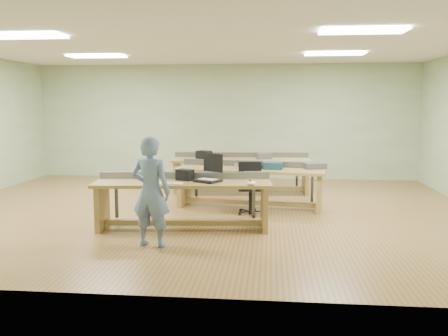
{
  "coord_description": "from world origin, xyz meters",
  "views": [
    {
      "loc": [
        1.23,
        -8.52,
        1.93
      ],
      "look_at": [
        0.44,
        -0.6,
        0.87
      ],
      "focal_mm": 38.0,
      "sensor_mm": 36.0,
      "label": 1
    }
  ],
  "objects_px": {
    "workbench_front": "(183,194)",
    "camera_bag": "(185,175)",
    "parts_bin_teal": "(273,166)",
    "person": "(151,192)",
    "mug": "(260,167)",
    "parts_bin_grey": "(315,166)",
    "workbench_back": "(241,167)",
    "task_chair": "(250,195)",
    "laptop_base": "(208,181)",
    "drinks_can": "(236,166)",
    "workbench_mid": "(250,178)"
  },
  "relations": [
    {
      "from": "workbench_front",
      "to": "camera_bag",
      "type": "xyz_separation_m",
      "value": [
        0.01,
        0.12,
        0.28
      ]
    },
    {
      "from": "camera_bag",
      "to": "parts_bin_teal",
      "type": "bearing_deg",
      "value": 71.39
    },
    {
      "from": "person",
      "to": "mug",
      "type": "distance_m",
      "value": 2.93
    },
    {
      "from": "person",
      "to": "parts_bin_grey",
      "type": "height_order",
      "value": "person"
    },
    {
      "from": "workbench_back",
      "to": "camera_bag",
      "type": "xyz_separation_m",
      "value": [
        -0.7,
        -3.12,
        0.28
      ]
    },
    {
      "from": "task_chair",
      "to": "workbench_front",
      "type": "bearing_deg",
      "value": -138.09
    },
    {
      "from": "task_chair",
      "to": "laptop_base",
      "type": "bearing_deg",
      "value": -124.75
    },
    {
      "from": "workbench_back",
      "to": "parts_bin_teal",
      "type": "xyz_separation_m",
      "value": [
        0.7,
        -1.63,
        0.25
      ]
    },
    {
      "from": "person",
      "to": "parts_bin_teal",
      "type": "relative_size",
      "value": 4.19
    },
    {
      "from": "workbench_back",
      "to": "task_chair",
      "type": "distance_m",
      "value": 2.13
    },
    {
      "from": "camera_bag",
      "to": "task_chair",
      "type": "distance_m",
      "value": 1.52
    },
    {
      "from": "mug",
      "to": "drinks_can",
      "type": "relative_size",
      "value": 1.04
    },
    {
      "from": "workbench_front",
      "to": "task_chair",
      "type": "bearing_deg",
      "value": 44.03
    },
    {
      "from": "workbench_mid",
      "to": "workbench_back",
      "type": "relative_size",
      "value": 0.93
    },
    {
      "from": "workbench_back",
      "to": "camera_bag",
      "type": "bearing_deg",
      "value": -105.61
    },
    {
      "from": "workbench_front",
      "to": "laptop_base",
      "type": "bearing_deg",
      "value": -5.97
    },
    {
      "from": "drinks_can",
      "to": "mug",
      "type": "bearing_deg",
      "value": 6.61
    },
    {
      "from": "parts_bin_grey",
      "to": "drinks_can",
      "type": "distance_m",
      "value": 1.48
    },
    {
      "from": "person",
      "to": "parts_bin_teal",
      "type": "bearing_deg",
      "value": -112.5
    },
    {
      "from": "task_chair",
      "to": "parts_bin_teal",
      "type": "bearing_deg",
      "value": 42.79
    },
    {
      "from": "laptop_base",
      "to": "parts_bin_teal",
      "type": "bearing_deg",
      "value": 86.89
    },
    {
      "from": "workbench_front",
      "to": "camera_bag",
      "type": "bearing_deg",
      "value": 80.21
    },
    {
      "from": "parts_bin_grey",
      "to": "drinks_can",
      "type": "bearing_deg",
      "value": -172.16
    },
    {
      "from": "laptop_base",
      "to": "parts_bin_teal",
      "type": "height_order",
      "value": "parts_bin_teal"
    },
    {
      "from": "workbench_front",
      "to": "workbench_mid",
      "type": "distance_m",
      "value": 1.93
    },
    {
      "from": "drinks_can",
      "to": "camera_bag",
      "type": "bearing_deg",
      "value": -116.68
    },
    {
      "from": "laptop_base",
      "to": "parts_bin_grey",
      "type": "xyz_separation_m",
      "value": [
        1.8,
        1.75,
        0.03
      ]
    },
    {
      "from": "workbench_mid",
      "to": "workbench_back",
      "type": "bearing_deg",
      "value": 107.6
    },
    {
      "from": "laptop_base",
      "to": "person",
      "type": "bearing_deg",
      "value": -95.22
    },
    {
      "from": "task_chair",
      "to": "mug",
      "type": "xyz_separation_m",
      "value": [
        0.16,
        0.44,
        0.46
      ]
    },
    {
      "from": "workbench_front",
      "to": "workbench_back",
      "type": "relative_size",
      "value": 0.91
    },
    {
      "from": "workbench_back",
      "to": "parts_bin_grey",
      "type": "bearing_deg",
      "value": -48.38
    },
    {
      "from": "person",
      "to": "drinks_can",
      "type": "xyz_separation_m",
      "value": [
        0.98,
        2.52,
        0.04
      ]
    },
    {
      "from": "workbench_back",
      "to": "laptop_base",
      "type": "relative_size",
      "value": 8.49
    },
    {
      "from": "laptop_base",
      "to": "parts_bin_grey",
      "type": "bearing_deg",
      "value": 73.02
    },
    {
      "from": "person",
      "to": "camera_bag",
      "type": "xyz_separation_m",
      "value": [
        0.27,
        1.1,
        0.08
      ]
    },
    {
      "from": "workbench_mid",
      "to": "parts_bin_teal",
      "type": "height_order",
      "value": "parts_bin_teal"
    },
    {
      "from": "task_chair",
      "to": "drinks_can",
      "type": "relative_size",
      "value": 8.64
    },
    {
      "from": "workbench_mid",
      "to": "mug",
      "type": "height_order",
      "value": "workbench_mid"
    },
    {
      "from": "person",
      "to": "workbench_front",
      "type": "bearing_deg",
      "value": -94.7
    },
    {
      "from": "workbench_mid",
      "to": "laptop_base",
      "type": "bearing_deg",
      "value": -101.29
    },
    {
      "from": "mug",
      "to": "parts_bin_grey",
      "type": "bearing_deg",
      "value": 8.36
    },
    {
      "from": "camera_bag",
      "to": "task_chair",
      "type": "bearing_deg",
      "value": 70.28
    },
    {
      "from": "parts_bin_teal",
      "to": "workbench_mid",
      "type": "bearing_deg",
      "value": 172.91
    },
    {
      "from": "camera_bag",
      "to": "workbench_front",
      "type": "bearing_deg",
      "value": -70.72
    },
    {
      "from": "parts_bin_teal",
      "to": "person",
      "type": "bearing_deg",
      "value": -122.7
    },
    {
      "from": "workbench_front",
      "to": "workbench_back",
      "type": "bearing_deg",
      "value": 72.98
    },
    {
      "from": "workbench_front",
      "to": "person",
      "type": "relative_size",
      "value": 1.84
    },
    {
      "from": "workbench_mid",
      "to": "person",
      "type": "relative_size",
      "value": 1.89
    },
    {
      "from": "laptop_base",
      "to": "drinks_can",
      "type": "height_order",
      "value": "drinks_can"
    }
  ]
}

